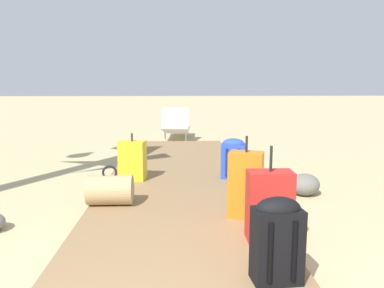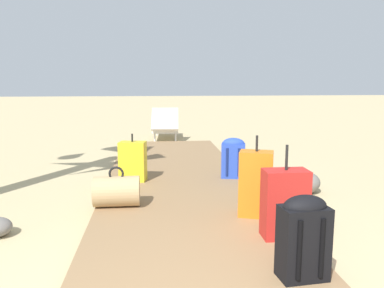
{
  "view_description": "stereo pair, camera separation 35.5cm",
  "coord_description": "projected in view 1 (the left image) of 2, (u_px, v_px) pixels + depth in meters",
  "views": [
    {
      "loc": [
        0.02,
        -1.39,
        1.44
      ],
      "look_at": [
        0.21,
        3.99,
        0.55
      ],
      "focal_mm": 36.8,
      "sensor_mm": 36.0,
      "label": 1
    },
    {
      "loc": [
        -0.33,
        -1.37,
        1.44
      ],
      "look_at": [
        0.21,
        3.99,
        0.55
      ],
      "focal_mm": 36.8,
      "sensor_mm": 36.0,
      "label": 2
    }
  ],
  "objects": [
    {
      "name": "ground_plane",
      "position": [
        177.0,
        207.0,
        4.47
      ],
      "size": [
        60.0,
        60.0,
        0.0
      ],
      "primitive_type": "plane",
      "color": "tan"
    },
    {
      "name": "boardwalk",
      "position": [
        177.0,
        187.0,
        5.17
      ],
      "size": [
        1.91,
        7.25,
        0.08
      ],
      "primitive_type": "cube",
      "color": "olive",
      "rests_on": "ground"
    },
    {
      "name": "duffel_bag_tan",
      "position": [
        110.0,
        190.0,
        4.3
      ],
      "size": [
        0.49,
        0.33,
        0.44
      ],
      "color": "tan",
      "rests_on": "boardwalk"
    },
    {
      "name": "backpack_blue",
      "position": [
        233.0,
        157.0,
        5.42
      ],
      "size": [
        0.36,
        0.26,
        0.56
      ],
      "color": "#2847B7",
      "rests_on": "boardwalk"
    },
    {
      "name": "backpack_black",
      "position": [
        277.0,
        238.0,
        2.63
      ],
      "size": [
        0.34,
        0.25,
        0.59
      ],
      "color": "black",
      "rests_on": "boardwalk"
    },
    {
      "name": "suitcase_red",
      "position": [
        269.0,
        205.0,
        3.34
      ],
      "size": [
        0.38,
        0.23,
        0.81
      ],
      "color": "red",
      "rests_on": "boardwalk"
    },
    {
      "name": "suitcase_yellow",
      "position": [
        133.0,
        160.0,
        5.35
      ],
      "size": [
        0.38,
        0.28,
        0.64
      ],
      "color": "gold",
      "rests_on": "boardwalk"
    },
    {
      "name": "suitcase_orange",
      "position": [
        246.0,
        185.0,
        3.88
      ],
      "size": [
        0.38,
        0.31,
        0.82
      ],
      "color": "orange",
      "rests_on": "boardwalk"
    },
    {
      "name": "lounge_chair",
      "position": [
        177.0,
        126.0,
        9.46
      ],
      "size": [
        0.7,
        1.59,
        0.78
      ],
      "color": "white",
      "rests_on": "ground"
    },
    {
      "name": "rock_right_near",
      "position": [
        305.0,
        184.0,
        4.93
      ],
      "size": [
        0.53,
        0.53,
        0.27
      ],
      "primitive_type": "ellipsoid",
      "rotation": [
        0.0,
        0.0,
        0.87
      ],
      "color": "slate",
      "rests_on": "ground"
    }
  ]
}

